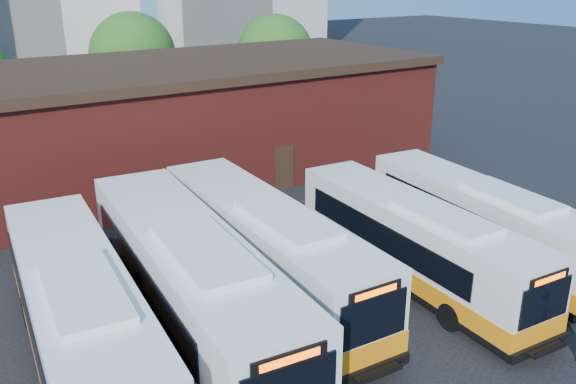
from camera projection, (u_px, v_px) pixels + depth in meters
ground at (432, 321)px, 20.67m from camera, size 220.00×220.00×0.00m
bus_farwest at (80, 322)px, 17.64m from camera, size 3.75×13.14×3.54m
bus_west at (190, 287)px, 19.37m from camera, size 4.01×14.12×3.80m
bus_midwest at (265, 252)px, 22.04m from camera, size 3.21×13.16×3.56m
bus_mideast at (414, 245)px, 22.85m from camera, size 3.15×12.20×3.29m
bus_east at (480, 224)px, 24.91m from camera, size 3.48×11.99×3.22m
depot_building at (185, 116)px, 35.33m from camera, size 28.60×12.60×6.40m
tree_mid at (133, 55)px, 46.77m from camera, size 6.56×6.56×8.36m
tree_east at (275, 53)px, 50.11m from camera, size 6.24×6.24×7.96m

